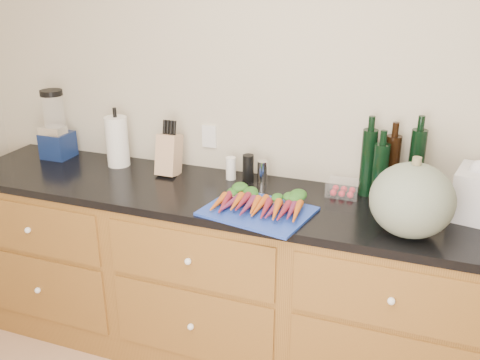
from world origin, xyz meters
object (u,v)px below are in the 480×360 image
at_px(knife_block, 169,155).
at_px(paper_towel, 117,142).
at_px(blender_appliance, 56,128).
at_px(squash, 412,200).
at_px(cutting_board, 258,211).
at_px(tomato_box, 343,188).
at_px(carrots, 260,203).

bearing_deg(knife_block, paper_towel, 176.48).
xyz_separation_m(paper_towel, knife_block, (0.33, -0.02, -0.03)).
relative_size(blender_appliance, knife_block, 1.83).
xyz_separation_m(squash, knife_block, (-1.24, 0.28, -0.05)).
distance_m(cutting_board, knife_block, 0.67).
distance_m(cutting_board, tomato_box, 0.46).
bearing_deg(squash, carrots, 178.63).
bearing_deg(carrots, knife_block, 155.70).
xyz_separation_m(blender_appliance, tomato_box, (1.64, 0.01, -0.14)).
bearing_deg(knife_block, squash, -12.87).
distance_m(squash, tomato_box, 0.47).
bearing_deg(paper_towel, carrots, -17.41).
relative_size(cutting_board, carrots, 1.12).
bearing_deg(tomato_box, carrots, -137.33).
bearing_deg(cutting_board, carrots, 90.00).
bearing_deg(tomato_box, squash, -44.07).
bearing_deg(blender_appliance, carrots, -12.23).
height_order(blender_appliance, paper_towel, blender_appliance).
relative_size(blender_appliance, tomato_box, 2.58).
relative_size(squash, paper_towel, 1.23).
bearing_deg(blender_appliance, cutting_board, -13.54).
bearing_deg(tomato_box, paper_towel, -179.54).
distance_m(squash, paper_towel, 1.60).
height_order(carrots, squash, squash).
bearing_deg(squash, cutting_board, -178.56).
xyz_separation_m(carrots, tomato_box, (0.32, 0.30, 0.00)).
height_order(carrots, blender_appliance, blender_appliance).
distance_m(carrots, knife_block, 0.66).
distance_m(cutting_board, blender_appliance, 1.37).
bearing_deg(knife_block, tomato_box, 1.87).
bearing_deg(cutting_board, knife_block, 153.20).
bearing_deg(squash, knife_block, 167.13).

